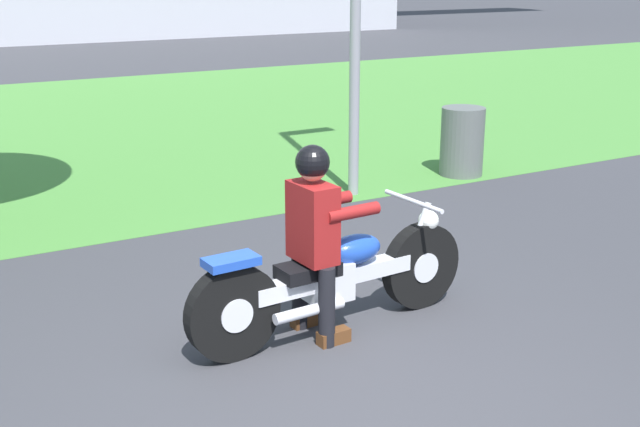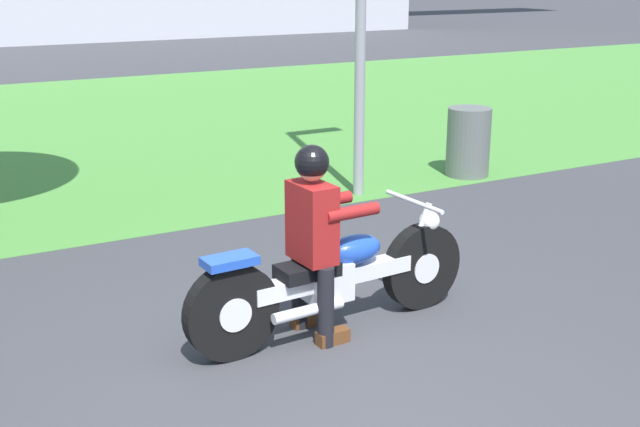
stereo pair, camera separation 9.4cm
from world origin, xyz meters
name	(u,v)px [view 2 (the right image)]	position (x,y,z in m)	size (l,w,h in m)	color
ground	(360,425)	(0.00, 0.00, 0.00)	(120.00, 120.00, 0.00)	#38383D
grass_verge	(37,132)	(0.00, 9.99, 0.00)	(60.00, 12.00, 0.01)	#478438
motorcycle_lead	(334,279)	(0.51, 1.19, 0.41)	(2.33, 0.66, 0.90)	black
rider_lead	(314,227)	(0.34, 1.19, 0.83)	(0.56, 0.48, 1.42)	black
trash_can	(468,142)	(4.30, 4.37, 0.44)	(0.55, 0.55, 0.87)	#595E5B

